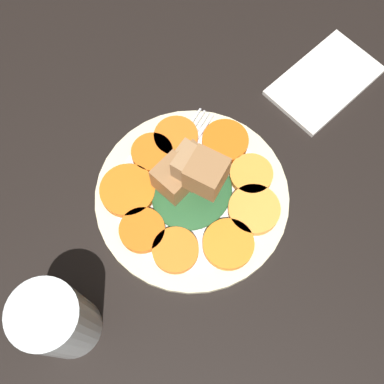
% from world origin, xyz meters
% --- Properties ---
extents(table_slab, '(1.20, 1.20, 0.02)m').
position_xyz_m(table_slab, '(0.00, 0.00, 0.01)').
color(table_slab, black).
rests_on(table_slab, ground).
extents(plate, '(0.26, 0.26, 0.01)m').
position_xyz_m(plate, '(0.00, 0.00, 0.03)').
color(plate, beige).
rests_on(plate, table_slab).
extents(carrot_slice_0, '(0.06, 0.06, 0.01)m').
position_xyz_m(carrot_slice_0, '(-0.04, -0.08, 0.04)').
color(carrot_slice_0, orange).
rests_on(carrot_slice_0, plate).
extents(carrot_slice_1, '(0.06, 0.06, 0.01)m').
position_xyz_m(carrot_slice_1, '(0.00, -0.08, 0.04)').
color(carrot_slice_1, orange).
rests_on(carrot_slice_1, plate).
extents(carrot_slice_2, '(0.07, 0.07, 0.01)m').
position_xyz_m(carrot_slice_2, '(0.06, -0.06, 0.04)').
color(carrot_slice_2, orange).
rests_on(carrot_slice_2, plate).
extents(carrot_slice_3, '(0.06, 0.06, 0.01)m').
position_xyz_m(carrot_slice_3, '(0.08, -0.01, 0.04)').
color(carrot_slice_3, '#D66115').
rests_on(carrot_slice_3, plate).
extents(carrot_slice_4, '(0.06, 0.06, 0.01)m').
position_xyz_m(carrot_slice_4, '(0.07, 0.04, 0.04)').
color(carrot_slice_4, orange).
rests_on(carrot_slice_4, plate).
extents(carrot_slice_5, '(0.07, 0.07, 0.01)m').
position_xyz_m(carrot_slice_5, '(0.01, 0.08, 0.04)').
color(carrot_slice_5, orange).
rests_on(carrot_slice_5, plate).
extents(carrot_slice_6, '(0.07, 0.07, 0.01)m').
position_xyz_m(carrot_slice_6, '(-0.04, 0.07, 0.04)').
color(carrot_slice_6, orange).
rests_on(carrot_slice_6, plate).
extents(carrot_slice_7, '(0.06, 0.06, 0.01)m').
position_xyz_m(carrot_slice_7, '(-0.08, 0.03, 0.04)').
color(carrot_slice_7, orange).
rests_on(carrot_slice_7, plate).
extents(carrot_slice_8, '(0.06, 0.06, 0.01)m').
position_xyz_m(carrot_slice_8, '(-0.09, -0.02, 0.04)').
color(carrot_slice_8, '#D45F12').
rests_on(carrot_slice_8, plate).
extents(center_pile, '(0.11, 0.10, 0.10)m').
position_xyz_m(center_pile, '(-0.00, -0.01, 0.07)').
color(center_pile, '#235128').
rests_on(center_pile, plate).
extents(fork, '(0.19, 0.07, 0.00)m').
position_xyz_m(fork, '(-0.01, -0.05, 0.03)').
color(fork, '#B2B2B7').
rests_on(fork, plate).
extents(water_glass, '(0.07, 0.07, 0.13)m').
position_xyz_m(water_glass, '(0.22, 0.02, 0.08)').
color(water_glass, silver).
rests_on(water_glass, table_slab).
extents(napkin, '(0.16, 0.10, 0.01)m').
position_xyz_m(napkin, '(-0.27, 0.00, 0.02)').
color(napkin, silver).
rests_on(napkin, table_slab).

